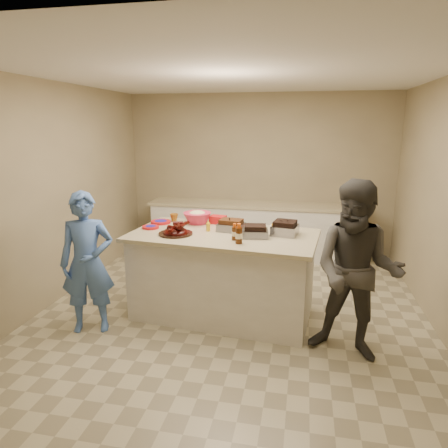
% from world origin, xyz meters
% --- Properties ---
extents(room, '(4.50, 5.00, 2.70)m').
position_xyz_m(room, '(0.00, 0.00, 0.00)').
color(room, gray).
rests_on(room, ground).
extents(back_counter, '(3.60, 0.64, 0.90)m').
position_xyz_m(back_counter, '(0.00, 2.20, 0.45)').
color(back_counter, silver).
rests_on(back_counter, ground).
extents(island, '(2.18, 1.31, 0.99)m').
position_xyz_m(island, '(-0.09, -0.07, 0.00)').
color(island, silver).
rests_on(island, ground).
extents(rib_platter, '(0.41, 0.41, 0.15)m').
position_xyz_m(rib_platter, '(-0.61, -0.21, 0.99)').
color(rib_platter, '#380603').
rests_on(rib_platter, island).
extents(pulled_pork_tray, '(0.32, 0.26, 0.09)m').
position_xyz_m(pulled_pork_tray, '(-0.03, 0.06, 0.99)').
color(pulled_pork_tray, '#47230F').
rests_on(pulled_pork_tray, island).
extents(brisket_tray, '(0.30, 0.26, 0.08)m').
position_xyz_m(brisket_tray, '(0.28, -0.13, 0.99)').
color(brisket_tray, black).
rests_on(brisket_tray, island).
extents(roasting_pan, '(0.31, 0.31, 0.11)m').
position_xyz_m(roasting_pan, '(0.59, 0.02, 0.99)').
color(roasting_pan, gray).
rests_on(roasting_pan, island).
extents(coleslaw_bowl, '(0.38, 0.38, 0.24)m').
position_xyz_m(coleslaw_bowl, '(-0.50, 0.33, 0.99)').
color(coleslaw_bowl, '#CB2647').
rests_on(coleslaw_bowl, island).
extents(sausage_plate, '(0.34, 0.34, 0.05)m').
position_xyz_m(sausage_plate, '(0.14, 0.19, 0.99)').
color(sausage_plate, silver).
rests_on(sausage_plate, island).
extents(mac_cheese_dish, '(0.31, 0.24, 0.08)m').
position_xyz_m(mac_cheese_dish, '(0.56, 0.13, 0.99)').
color(mac_cheese_dish, orange).
rests_on(mac_cheese_dish, island).
extents(bbq_bottle_a, '(0.08, 0.08, 0.21)m').
position_xyz_m(bbq_bottle_a, '(0.14, -0.42, 0.99)').
color(bbq_bottle_a, '#381907').
rests_on(bbq_bottle_a, island).
extents(bbq_bottle_b, '(0.07, 0.07, 0.18)m').
position_xyz_m(bbq_bottle_b, '(0.08, -0.30, 0.99)').
color(bbq_bottle_b, '#381907').
rests_on(bbq_bottle_b, island).
extents(mustard_bottle, '(0.05, 0.05, 0.13)m').
position_xyz_m(mustard_bottle, '(-0.29, 0.01, 0.99)').
color(mustard_bottle, gold).
rests_on(mustard_bottle, island).
extents(sauce_bowl, '(0.12, 0.05, 0.12)m').
position_xyz_m(sauce_bowl, '(-0.15, 0.06, 0.99)').
color(sauce_bowl, silver).
rests_on(sauce_bowl, island).
extents(plate_stack_large, '(0.27, 0.27, 0.03)m').
position_xyz_m(plate_stack_large, '(-0.96, 0.26, 0.99)').
color(plate_stack_large, '#A91013').
rests_on(plate_stack_large, island).
extents(plate_stack_small, '(0.22, 0.22, 0.03)m').
position_xyz_m(plate_stack_small, '(-0.99, -0.01, 0.99)').
color(plate_stack_small, '#A91013').
rests_on(plate_stack_small, island).
extents(plastic_cup, '(0.11, 0.11, 0.10)m').
position_xyz_m(plastic_cup, '(-0.82, 0.39, 0.99)').
color(plastic_cup, '#8A5013').
rests_on(plastic_cup, island).
extents(basket_stack, '(0.21, 0.17, 0.10)m').
position_xyz_m(basket_stack, '(-0.26, 0.39, 0.99)').
color(basket_stack, '#A91013').
rests_on(basket_stack, island).
extents(guest_blue, '(1.02, 1.62, 0.37)m').
position_xyz_m(guest_blue, '(-1.43, -0.70, 0.00)').
color(guest_blue, '#476DB7').
rests_on(guest_blue, ground).
extents(guest_gray, '(1.26, 1.87, 0.65)m').
position_xyz_m(guest_gray, '(1.29, -0.67, 0.00)').
color(guest_gray, '#43413C').
rests_on(guest_gray, ground).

